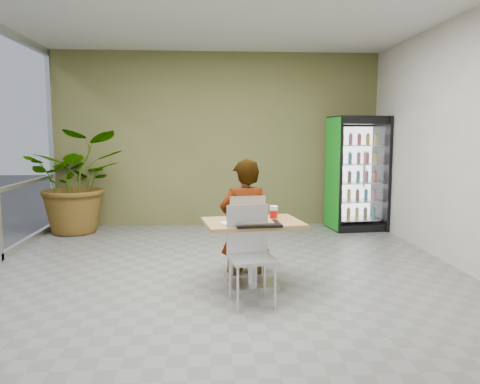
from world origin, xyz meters
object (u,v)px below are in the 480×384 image
at_px(soda_cup, 274,213).
at_px(potted_plant, 77,181).
at_px(seated_woman, 245,228).
at_px(cafeteria_tray, 257,224).
at_px(dining_table, 253,240).
at_px(beverage_fridge, 357,173).
at_px(chair_near, 250,246).
at_px(chair_far, 246,228).

distance_m(soda_cup, potted_plant, 4.34).
relative_size(seated_woman, cafeteria_tray, 3.59).
xyz_separation_m(dining_table, soda_cup, (0.24, 0.01, 0.29)).
xyz_separation_m(seated_woman, beverage_fridge, (2.22, 2.53, 0.46)).
bearing_deg(chair_near, potted_plant, 117.98).
bearing_deg(chair_near, cafeteria_tray, 54.41).
bearing_deg(chair_far, potted_plant, -50.30).
relative_size(soda_cup, potted_plant, 0.09).
relative_size(cafeteria_tray, beverage_fridge, 0.24).
bearing_deg(cafeteria_tray, chair_near, -116.92).
bearing_deg(soda_cup, chair_near, -124.01).
height_order(dining_table, chair_near, chair_near).
xyz_separation_m(cafeteria_tray, beverage_fridge, (2.15, 3.35, 0.25)).
bearing_deg(chair_far, seated_woman, -84.09).
height_order(chair_far, seated_woman, seated_woman).
distance_m(chair_near, soda_cup, 0.61).
xyz_separation_m(dining_table, potted_plant, (-2.76, 3.16, 0.35)).
xyz_separation_m(soda_cup, cafeteria_tray, (-0.21, -0.26, -0.07)).
bearing_deg(cafeteria_tray, chair_far, 94.23).
xyz_separation_m(chair_near, seated_woman, (0.03, 1.02, -0.02)).
bearing_deg(chair_near, dining_table, 71.99).
distance_m(seated_woman, cafeteria_tray, 0.85).
relative_size(chair_far, seated_woman, 0.57).
xyz_separation_m(chair_near, soda_cup, (0.31, 0.46, 0.25)).
bearing_deg(soda_cup, dining_table, -177.63).
bearing_deg(chair_far, dining_table, 87.19).
relative_size(soda_cup, cafeteria_tray, 0.35).
bearing_deg(chair_far, beverage_fridge, -136.80).
distance_m(dining_table, chair_near, 0.46).
distance_m(soda_cup, beverage_fridge, 3.65).
height_order(chair_near, soda_cup, chair_near).
xyz_separation_m(chair_near, potted_plant, (-2.68, 3.60, 0.31)).
bearing_deg(soda_cup, seated_woman, 116.36).
relative_size(chair_near, soda_cup, 5.98).
bearing_deg(beverage_fridge, cafeteria_tray, -128.42).
bearing_deg(chair_far, cafeteria_tray, 87.99).
bearing_deg(seated_woman, beverage_fridge, -137.52).
height_order(chair_near, seated_woman, seated_woman).
relative_size(cafeteria_tray, potted_plant, 0.27).
xyz_separation_m(chair_far, beverage_fridge, (2.21, 2.58, 0.44)).
xyz_separation_m(dining_table, chair_far, (-0.03, 0.52, 0.03)).
relative_size(chair_near, cafeteria_tray, 2.07).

